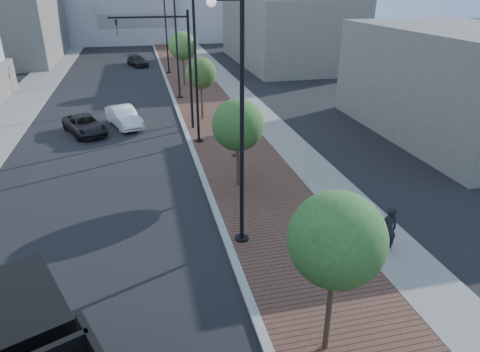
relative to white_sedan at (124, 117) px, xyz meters
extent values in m
cube|color=#4C2D23|center=(7.68, 13.20, -0.66)|extent=(7.00, 140.00, 0.12)
cube|color=slate|center=(10.38, 13.20, -0.65)|extent=(2.40, 140.00, 0.13)
cube|color=gray|center=(4.18, 13.20, -0.65)|extent=(0.30, 140.00, 0.14)
cube|color=slate|center=(-8.82, 13.20, -0.66)|extent=(4.00, 140.00, 0.12)
cube|color=black|center=(-2.83, -21.58, 0.23)|extent=(2.69, 1.56, 1.45)
cylinder|color=black|center=(-1.55, -21.59, -0.10)|extent=(0.79, 1.26, 1.23)
cylinder|color=silver|center=(-1.55, -21.59, -0.10)|extent=(0.61, 0.77, 0.67)
imported|color=silver|center=(0.00, 0.00, 0.00)|extent=(2.87, 4.63, 1.44)
imported|color=black|center=(-2.62, -1.05, -0.10)|extent=(3.65, 4.92, 1.24)
imported|color=black|center=(1.37, 24.98, -0.10)|extent=(2.95, 4.61, 1.24)
imported|color=black|center=(10.13, -18.69, 0.24)|extent=(0.74, 0.51, 1.92)
cylinder|color=black|center=(4.78, -16.80, -0.62)|extent=(0.56, 0.56, 0.20)
cylinder|color=black|center=(4.78, -16.80, 3.90)|extent=(0.16, 0.16, 9.00)
sphere|color=silver|center=(3.78, -16.80, 8.33)|extent=(0.32, 0.32, 0.32)
cylinder|color=black|center=(4.78, -4.80, -0.62)|extent=(0.56, 0.56, 0.20)
cylinder|color=black|center=(4.78, -4.80, 3.90)|extent=(0.16, 0.16, 9.00)
cylinder|color=black|center=(4.78, 7.20, -0.62)|extent=(0.56, 0.56, 0.20)
cylinder|color=black|center=(4.78, 7.20, 3.90)|extent=(0.16, 0.16, 9.00)
cylinder|color=black|center=(4.78, 19.20, -0.62)|extent=(0.56, 0.56, 0.20)
cylinder|color=black|center=(4.78, 19.20, 3.90)|extent=(0.16, 0.16, 9.00)
cylinder|color=black|center=(4.78, -1.80, 3.28)|extent=(0.18, 0.18, 8.00)
cylinder|color=black|center=(2.28, -1.80, 6.88)|extent=(5.00, 0.12, 0.12)
imported|color=black|center=(0.28, -1.80, 6.28)|extent=(0.16, 0.20, 1.00)
cylinder|color=#382619|center=(5.78, -22.80, 1.02)|extent=(0.16, 0.16, 3.49)
sphere|color=#26561D|center=(5.78, -22.80, 3.01)|extent=(2.51, 2.51, 2.51)
sphere|color=#26561D|center=(6.18, -22.50, 2.77)|extent=(1.76, 1.76, 1.76)
sphere|color=#26561D|center=(5.48, -23.10, 3.36)|extent=(1.51, 1.51, 1.51)
cylinder|color=#382619|center=(5.78, -11.80, 0.83)|extent=(0.16, 0.16, 3.11)
sphere|color=#27541C|center=(5.78, -11.80, 2.61)|extent=(2.55, 2.55, 2.55)
sphere|color=#27541C|center=(6.18, -11.50, 2.39)|extent=(1.79, 1.79, 1.79)
sphere|color=#27541C|center=(5.48, -12.10, 2.92)|extent=(1.53, 1.53, 1.53)
cylinder|color=#382619|center=(5.78, 0.20, 0.94)|extent=(0.16, 0.16, 3.32)
sphere|color=#32521C|center=(5.78, 0.20, 2.84)|extent=(2.27, 2.27, 2.27)
sphere|color=#32521C|center=(6.18, 0.50, 2.60)|extent=(1.59, 1.59, 1.59)
sphere|color=#32521C|center=(5.48, -0.10, 3.17)|extent=(1.36, 1.36, 1.36)
cylinder|color=#382619|center=(5.78, 12.20, 1.13)|extent=(0.16, 0.16, 3.70)
sphere|color=#3A6623|center=(5.78, 12.20, 3.25)|extent=(2.71, 2.71, 2.71)
sphere|color=#3A6623|center=(6.18, 12.50, 2.98)|extent=(1.90, 1.90, 1.90)
sphere|color=#3A6623|center=(5.48, 11.90, 3.62)|extent=(1.62, 1.62, 1.62)
cube|color=#A7ABB2|center=(2.18, 58.20, 3.28)|extent=(50.00, 28.00, 8.00)
cube|color=#64605A|center=(20.18, 23.20, 3.28)|extent=(12.00, 22.00, 8.00)
cube|color=#5F5B55|center=(22.18, -6.80, 2.78)|extent=(10.00, 16.00, 7.00)
cube|color=black|center=(6.58, -18.80, -0.59)|extent=(0.50, 0.50, 0.02)
cube|color=black|center=(6.58, -7.80, -0.59)|extent=(0.50, 0.50, 0.02)
camera|label=1|loc=(1.35, -31.04, 8.88)|focal=31.87mm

